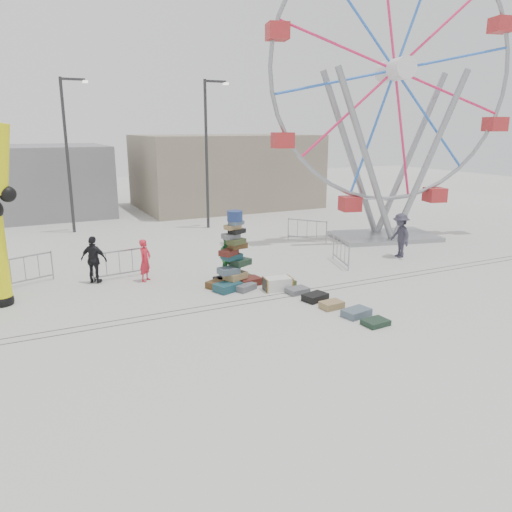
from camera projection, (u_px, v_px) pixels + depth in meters
name	position (u px, v px, depth m)	size (l,w,h in m)	color
ground	(266.00, 308.00, 15.75)	(90.00, 90.00, 0.00)	#9E9E99
track_line_near	(257.00, 302.00, 16.27)	(40.00, 0.04, 0.01)	#47443F
track_line_far	(252.00, 298.00, 16.62)	(40.00, 0.04, 0.01)	#47443F
building_right	(225.00, 171.00, 35.49)	(12.00, 8.00, 5.00)	gray
building_left	(25.00, 181.00, 31.77)	(10.00, 8.00, 4.40)	gray
lamp_post_right	(208.00, 147.00, 27.25)	(1.41, 0.25, 8.00)	#2D2D30
lamp_post_left	(69.00, 148.00, 26.01)	(1.41, 0.25, 8.00)	#2D2D30
suitcase_tower	(234.00, 266.00, 17.68)	(2.05, 1.78, 2.75)	#1C4A55
ferris_wheel	(394.00, 93.00, 23.82)	(12.16, 4.12, 14.43)	gray
steamer_trunk	(278.00, 284.00, 17.44)	(0.96, 0.56, 0.45)	silver
row_case_0	(284.00, 284.00, 17.86)	(0.75, 0.54, 0.19)	#3B4422
row_case_1	(297.00, 290.00, 17.13)	(0.74, 0.53, 0.19)	slate
row_case_2	(315.00, 297.00, 16.41)	(0.81, 0.54, 0.23)	black
row_case_3	(332.00, 305.00, 15.72)	(0.70, 0.49, 0.22)	#9C7F4F
row_case_4	(356.00, 313.00, 15.04)	(0.85, 0.55, 0.23)	slate
row_case_5	(376.00, 322.00, 14.38)	(0.72, 0.55, 0.16)	#1C3324
barricade_dummy_b	(25.00, 270.00, 17.89)	(2.00, 0.10, 1.10)	gray
barricade_dummy_c	(120.00, 264.00, 18.72)	(2.00, 0.10, 1.10)	gray
barricade_wheel_front	(341.00, 251.00, 20.65)	(2.00, 0.10, 1.10)	gray
barricade_wheel_back	(307.00, 230.00, 24.82)	(2.00, 0.10, 1.10)	gray
pedestrian_red	(145.00, 260.00, 18.35)	(0.57, 0.38, 1.57)	red
pedestrian_green	(229.00, 259.00, 18.22)	(0.85, 0.67, 1.76)	#175C24
pedestrian_black	(94.00, 260.00, 18.09)	(1.02, 0.43, 1.74)	black
pedestrian_grey	(400.00, 235.00, 21.69)	(1.25, 0.72, 1.93)	#2B2A38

